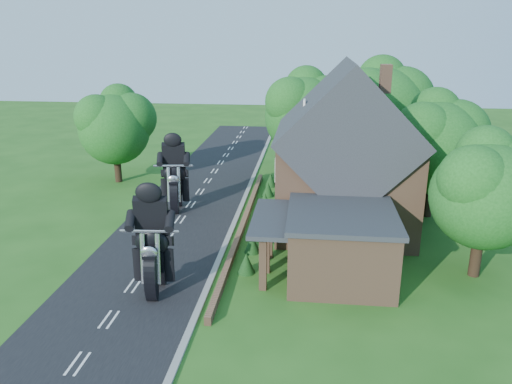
# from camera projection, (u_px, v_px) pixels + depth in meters

# --- Properties ---
(ground) EXTENTS (120.00, 120.00, 0.00)m
(ground) POSITION_uv_depth(u_px,v_px,m) (152.00, 259.00, 27.05)
(ground) COLOR #225517
(ground) RESTS_ON ground
(road) EXTENTS (7.00, 80.00, 0.02)m
(road) POSITION_uv_depth(u_px,v_px,m) (152.00, 259.00, 27.05)
(road) COLOR black
(road) RESTS_ON ground
(kerb) EXTENTS (0.30, 80.00, 0.12)m
(kerb) POSITION_uv_depth(u_px,v_px,m) (218.00, 262.00, 26.65)
(kerb) COLOR gray
(kerb) RESTS_ON ground
(garden_wall) EXTENTS (0.30, 22.00, 0.40)m
(garden_wall) POSITION_uv_depth(u_px,v_px,m) (243.00, 225.00, 31.27)
(garden_wall) COLOR brown
(garden_wall) RESTS_ON ground
(house) EXTENTS (9.54, 8.64, 10.24)m
(house) POSITION_uv_depth(u_px,v_px,m) (345.00, 160.00, 30.29)
(house) COLOR brown
(house) RESTS_ON ground
(annex) EXTENTS (7.05, 5.94, 3.44)m
(annex) POSITION_uv_depth(u_px,v_px,m) (338.00, 243.00, 24.72)
(annex) COLOR brown
(annex) RESTS_ON ground
(tree_annex_side) EXTENTS (5.64, 5.20, 7.48)m
(tree_annex_side) POSITION_uv_depth(u_px,v_px,m) (493.00, 187.00, 23.91)
(tree_annex_side) COLOR black
(tree_annex_side) RESTS_ON ground
(tree_house_right) EXTENTS (6.51, 6.00, 8.40)m
(tree_house_right) POSITION_uv_depth(u_px,v_px,m) (441.00, 140.00, 31.86)
(tree_house_right) COLOR black
(tree_house_right) RESTS_ON ground
(tree_behind_house) EXTENTS (7.81, 7.20, 10.08)m
(tree_behind_house) POSITION_uv_depth(u_px,v_px,m) (387.00, 106.00, 38.92)
(tree_behind_house) COLOR black
(tree_behind_house) RESTS_ON ground
(tree_behind_left) EXTENTS (6.94, 6.40, 9.16)m
(tree_behind_left) POSITION_uv_depth(u_px,v_px,m) (309.00, 109.00, 40.63)
(tree_behind_left) COLOR black
(tree_behind_left) RESTS_ON ground
(tree_far_road) EXTENTS (6.08, 5.60, 7.84)m
(tree_far_road) POSITION_uv_depth(u_px,v_px,m) (119.00, 123.00, 39.63)
(tree_far_road) COLOR black
(tree_far_road) RESTS_ON ground
(shrub_a) EXTENTS (0.90, 0.90, 1.10)m
(shrub_a) POSITION_uv_depth(u_px,v_px,m) (246.00, 263.00, 25.38)
(shrub_a) COLOR #103311
(shrub_a) RESTS_ON ground
(shrub_b) EXTENTS (0.90, 0.90, 1.10)m
(shrub_b) POSITION_uv_depth(u_px,v_px,m) (252.00, 243.00, 27.75)
(shrub_b) COLOR #103311
(shrub_b) RESTS_ON ground
(shrub_c) EXTENTS (0.90, 0.90, 1.10)m
(shrub_c) POSITION_uv_depth(u_px,v_px,m) (257.00, 227.00, 30.11)
(shrub_c) COLOR #103311
(shrub_c) RESTS_ON ground
(shrub_d) EXTENTS (0.90, 0.90, 1.10)m
(shrub_d) POSITION_uv_depth(u_px,v_px,m) (265.00, 200.00, 34.84)
(shrub_d) COLOR #103311
(shrub_d) RESTS_ON ground
(shrub_e) EXTENTS (0.90, 0.90, 1.10)m
(shrub_e) POSITION_uv_depth(u_px,v_px,m) (268.00, 189.00, 37.20)
(shrub_e) COLOR #103311
(shrub_e) RESTS_ON ground
(shrub_f) EXTENTS (0.90, 0.90, 1.10)m
(shrub_f) POSITION_uv_depth(u_px,v_px,m) (271.00, 180.00, 39.57)
(shrub_f) COLOR #103311
(shrub_f) RESTS_ON ground
(motorcycle_lead) EXTENTS (0.57, 1.80, 1.65)m
(motorcycle_lead) POSITION_uv_depth(u_px,v_px,m) (155.00, 277.00, 23.32)
(motorcycle_lead) COLOR black
(motorcycle_lead) RESTS_ON ground
(motorcycle_follow) EXTENTS (0.67, 1.80, 1.64)m
(motorcycle_follow) POSITION_uv_depth(u_px,v_px,m) (176.00, 199.00, 34.18)
(motorcycle_follow) COLOR black
(motorcycle_follow) RESTS_ON ground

